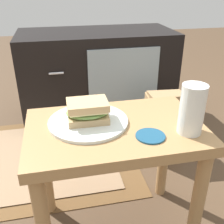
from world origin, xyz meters
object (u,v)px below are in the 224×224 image
object	(u,v)px
plate	(88,121)
paper_bag	(164,124)
coaster	(150,136)
sandwich_front	(88,111)
tv_cabinet	(98,76)
beer_glass	(192,110)

from	to	relation	value
plate	paper_bag	size ratio (longest dim) A/B	0.71
coaster	sandwich_front	bearing A→B (deg)	144.10
tv_cabinet	sandwich_front	world-z (taller)	tv_cabinet
tv_cabinet	paper_bag	distance (m)	0.58
tv_cabinet	beer_glass	bearing A→B (deg)	-83.70
tv_cabinet	plate	size ratio (longest dim) A/B	3.75
tv_cabinet	paper_bag	size ratio (longest dim) A/B	2.66
tv_cabinet	sandwich_front	size ratio (longest dim) A/B	6.89
coaster	tv_cabinet	bearing A→B (deg)	89.48
sandwich_front	paper_bag	xyz separation A→B (m)	(0.45, 0.41, -0.33)
coaster	beer_glass	bearing A→B (deg)	1.03
tv_cabinet	paper_bag	xyz separation A→B (m)	(0.27, -0.50, -0.12)
coaster	paper_bag	size ratio (longest dim) A/B	0.24
tv_cabinet	beer_glass	xyz separation A→B (m)	(0.11, -1.03, 0.24)
tv_cabinet	paper_bag	bearing A→B (deg)	-61.40
sandwich_front	paper_bag	world-z (taller)	sandwich_front
plate	sandwich_front	world-z (taller)	sandwich_front
sandwich_front	plate	bearing A→B (deg)	180.00
tv_cabinet	paper_bag	world-z (taller)	tv_cabinet
coaster	paper_bag	world-z (taller)	coaster
plate	beer_glass	xyz separation A→B (m)	(0.29, -0.12, 0.07)
beer_glass	paper_bag	bearing A→B (deg)	73.29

